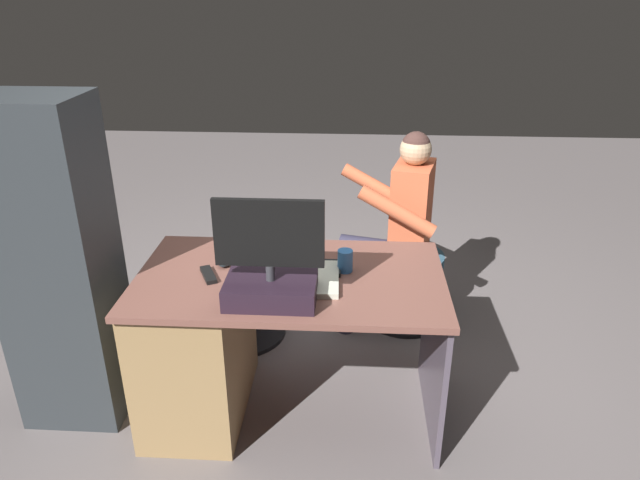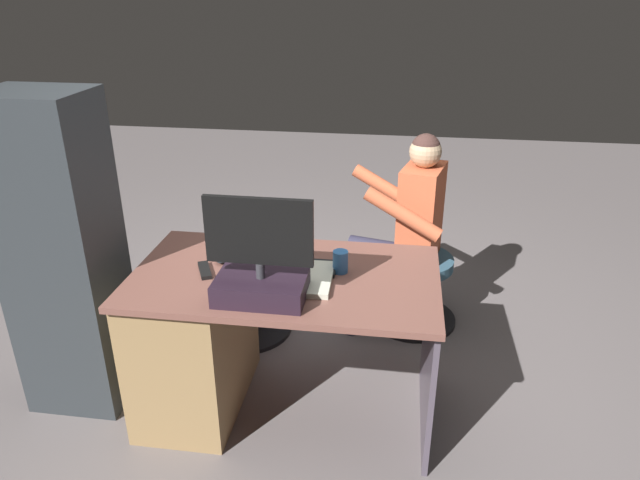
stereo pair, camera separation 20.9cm
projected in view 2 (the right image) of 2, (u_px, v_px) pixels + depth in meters
ground_plane at (302, 362)px, 3.12m from camera, size 10.00×10.00×0.00m
desk at (215, 333)px, 2.67m from camera, size 1.33×0.76×0.73m
monitor at (261, 272)px, 2.26m from camera, size 0.42×0.24×0.42m
keyboard at (289, 266)px, 2.54m from camera, size 0.42×0.14×0.02m
computer_mouse at (223, 258)px, 2.60m from camera, size 0.06×0.10×0.04m
cup at (340, 262)px, 2.49m from camera, size 0.07×0.07×0.10m
tv_remote at (205, 270)px, 2.50m from camera, size 0.10×0.15×0.02m
notebook_binder at (306, 278)px, 2.43m from camera, size 0.23×0.31×0.02m
office_chair_teddy at (245, 294)px, 3.31m from camera, size 0.53×0.53×0.42m
teddy_bear at (242, 241)px, 3.19m from camera, size 0.23×0.24×0.33m
visitor_chair at (415, 284)px, 3.40m from camera, size 0.51×0.51×0.42m
person at (405, 221)px, 3.22m from camera, size 0.58×0.56×1.15m
equipment_rack at (64, 259)px, 2.58m from camera, size 0.44×0.36×1.49m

